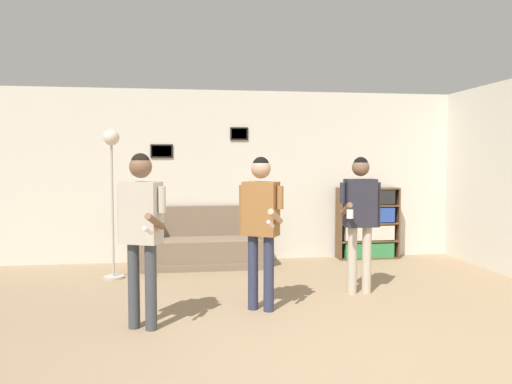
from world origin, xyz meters
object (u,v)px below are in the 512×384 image
(person_watcher_holding_cup, at_px, (360,210))
(person_player_foreground_center, at_px, (261,217))
(person_player_foreground_left, at_px, (141,222))
(bookshelf, at_px, (368,223))
(drinking_cup, at_px, (372,184))
(floor_lamp, at_px, (112,170))
(couch, at_px, (201,246))
(bottle_on_floor, at_px, (150,271))

(person_watcher_holding_cup, bearing_deg, person_player_foreground_center, -158.22)
(person_player_foreground_left, height_order, person_watcher_holding_cup, person_player_foreground_left)
(bookshelf, height_order, drinking_cup, drinking_cup)
(bookshelf, distance_m, floor_lamp, 4.09)
(couch, xyz_separation_m, person_player_foreground_left, (-0.64, -2.80, 0.73))
(person_player_foreground_left, bearing_deg, floor_lamp, 104.68)
(person_player_foreground_left, bearing_deg, person_watcher_holding_cup, 20.85)
(couch, distance_m, person_watcher_holding_cup, 2.70)
(couch, distance_m, floor_lamp, 1.80)
(bottle_on_floor, relative_size, drinking_cup, 1.92)
(person_player_foreground_left, bearing_deg, couch, 77.17)
(couch, bearing_deg, drinking_cup, 4.05)
(couch, relative_size, person_player_foreground_center, 1.21)
(person_player_foreground_center, bearing_deg, person_player_foreground_left, -160.16)
(bookshelf, relative_size, person_player_foreground_left, 0.70)
(person_player_foreground_left, relative_size, person_watcher_holding_cup, 1.02)
(bookshelf, relative_size, drinking_cup, 10.04)
(couch, relative_size, bottle_on_floor, 8.90)
(bottle_on_floor, bearing_deg, person_player_foreground_center, -52.95)
(person_player_foreground_left, bearing_deg, person_player_foreground_center, 19.84)
(person_watcher_holding_cup, bearing_deg, bookshelf, 67.00)
(floor_lamp, distance_m, bottle_on_floor, 1.46)
(floor_lamp, height_order, person_player_foreground_center, floor_lamp)
(couch, xyz_separation_m, drinking_cup, (2.77, 0.20, 0.92))
(person_player_foreground_left, height_order, bottle_on_floor, person_player_foreground_left)
(couch, bearing_deg, person_watcher_holding_cup, -45.55)
(person_watcher_holding_cup, bearing_deg, floor_lamp, 158.32)
(person_watcher_holding_cup, distance_m, bottle_on_floor, 2.95)
(couch, xyz_separation_m, bookshelf, (2.70, 0.20, 0.28))
(floor_lamp, bearing_deg, bookshelf, 12.37)
(floor_lamp, relative_size, bottle_on_floor, 9.07)
(person_player_foreground_left, xyz_separation_m, bottle_on_floor, (-0.08, 2.12, -0.93))
(bookshelf, xyz_separation_m, drinking_cup, (0.07, 0.00, 0.64))
(floor_lamp, relative_size, person_player_foreground_left, 1.21)
(bookshelf, bearing_deg, floor_lamp, -167.63)
(floor_lamp, xyz_separation_m, drinking_cup, (3.97, 0.86, -0.25))
(couch, bearing_deg, bottle_on_floor, -136.65)
(bookshelf, xyz_separation_m, person_player_foreground_center, (-2.15, -2.57, 0.42))
(couch, xyz_separation_m, bottle_on_floor, (-0.72, -0.68, -0.21))
(floor_lamp, xyz_separation_m, person_player_foreground_left, (0.56, -2.14, -0.44))
(couch, relative_size, bookshelf, 1.71)
(person_player_foreground_center, xyz_separation_m, drinking_cup, (2.21, 2.57, 0.21))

